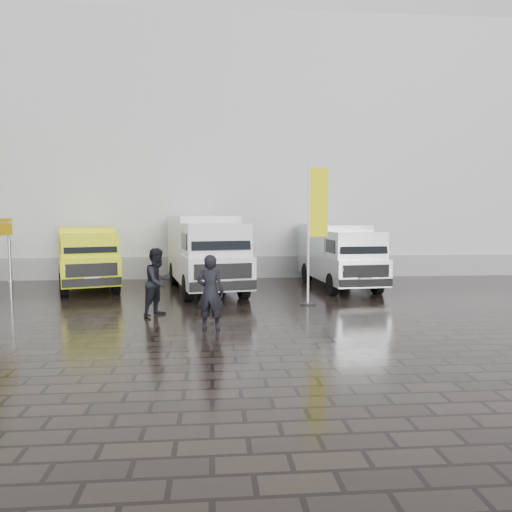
{
  "coord_description": "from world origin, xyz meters",
  "views": [
    {
      "loc": [
        -2.32,
        -14.79,
        2.96
      ],
      "look_at": [
        -0.84,
        2.2,
        1.5
      ],
      "focal_mm": 35.0,
      "sensor_mm": 36.0,
      "label": 1
    }
  ],
  "objects_px": {
    "person_front": "(210,292)",
    "van_yellow": "(87,258)",
    "van_white": "(205,254)",
    "van_silver": "(339,256)",
    "wheelie_bin": "(375,267)",
    "flagpole": "(314,227)",
    "person_tent": "(158,282)"
  },
  "relations": [
    {
      "from": "flagpole",
      "to": "person_front",
      "type": "xyz_separation_m",
      "value": [
        -3.33,
        -3.32,
        -1.57
      ]
    },
    {
      "from": "flagpole",
      "to": "person_tent",
      "type": "distance_m",
      "value": 5.27
    },
    {
      "from": "van_yellow",
      "to": "wheelie_bin",
      "type": "distance_m",
      "value": 12.55
    },
    {
      "from": "van_yellow",
      "to": "van_silver",
      "type": "xyz_separation_m",
      "value": [
        9.95,
        -0.44,
        0.05
      ]
    },
    {
      "from": "person_front",
      "to": "flagpole",
      "type": "bearing_deg",
      "value": -121.24
    },
    {
      "from": "van_white",
      "to": "person_tent",
      "type": "distance_m",
      "value": 4.74
    },
    {
      "from": "van_yellow",
      "to": "wheelie_bin",
      "type": "bearing_deg",
      "value": -7.13
    },
    {
      "from": "flagpole",
      "to": "person_front",
      "type": "relative_size",
      "value": 2.37
    },
    {
      "from": "wheelie_bin",
      "to": "person_tent",
      "type": "bearing_deg",
      "value": -137.27
    },
    {
      "from": "person_tent",
      "to": "wheelie_bin",
      "type": "bearing_deg",
      "value": -14.31
    },
    {
      "from": "person_front",
      "to": "person_tent",
      "type": "height_order",
      "value": "person_tent"
    },
    {
      "from": "van_silver",
      "to": "person_tent",
      "type": "relative_size",
      "value": 2.95
    },
    {
      "from": "van_silver",
      "to": "wheelie_bin",
      "type": "distance_m",
      "value": 3.62
    },
    {
      "from": "flagpole",
      "to": "person_front",
      "type": "height_order",
      "value": "flagpole"
    },
    {
      "from": "van_white",
      "to": "van_silver",
      "type": "distance_m",
      "value": 5.34
    },
    {
      "from": "van_white",
      "to": "person_front",
      "type": "xyz_separation_m",
      "value": [
        0.21,
        -6.5,
        -0.47
      ]
    },
    {
      "from": "person_front",
      "to": "wheelie_bin",
      "type": "bearing_deg",
      "value": -114.16
    },
    {
      "from": "person_front",
      "to": "van_yellow",
      "type": "bearing_deg",
      "value": -42.92
    },
    {
      "from": "van_white",
      "to": "flagpole",
      "type": "height_order",
      "value": "flagpole"
    },
    {
      "from": "van_silver",
      "to": "wheelie_bin",
      "type": "height_order",
      "value": "van_silver"
    },
    {
      "from": "van_white",
      "to": "flagpole",
      "type": "relative_size",
      "value": 1.44
    },
    {
      "from": "van_yellow",
      "to": "van_white",
      "type": "distance_m",
      "value": 4.73
    },
    {
      "from": "van_yellow",
      "to": "wheelie_bin",
      "type": "relative_size",
      "value": 5.0
    },
    {
      "from": "wheelie_bin",
      "to": "person_front",
      "type": "distance_m",
      "value": 12.17
    },
    {
      "from": "van_silver",
      "to": "flagpole",
      "type": "xyz_separation_m",
      "value": [
        -1.77,
        -3.64,
        1.28
      ]
    },
    {
      "from": "wheelie_bin",
      "to": "person_tent",
      "type": "xyz_separation_m",
      "value": [
        -9.01,
        -7.62,
        0.46
      ]
    },
    {
      "from": "flagpole",
      "to": "wheelie_bin",
      "type": "relative_size",
      "value": 4.39
    },
    {
      "from": "flagpole",
      "to": "person_tent",
      "type": "bearing_deg",
      "value": -164.39
    },
    {
      "from": "wheelie_bin",
      "to": "van_yellow",
      "type": "bearing_deg",
      "value": -167.44
    },
    {
      "from": "van_white",
      "to": "van_silver",
      "type": "xyz_separation_m",
      "value": [
        5.31,
        0.46,
        -0.18
      ]
    },
    {
      "from": "van_yellow",
      "to": "flagpole",
      "type": "distance_m",
      "value": 9.24
    },
    {
      "from": "van_yellow",
      "to": "person_front",
      "type": "height_order",
      "value": "van_yellow"
    }
  ]
}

